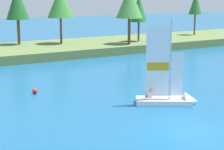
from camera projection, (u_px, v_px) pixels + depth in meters
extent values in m
plane|color=#195684|center=(185.00, 131.00, 20.92)|extent=(200.00, 200.00, 0.00)
cube|color=#5B703D|center=(19.00, 52.00, 45.81)|extent=(80.00, 11.34, 1.01)
cylinder|color=brown|center=(19.00, 32.00, 48.32)|extent=(0.36, 0.36, 3.10)
cone|color=#1E5B23|center=(17.00, 3.00, 47.58)|extent=(2.82, 2.82, 4.03)
cylinder|color=brown|center=(61.00, 31.00, 49.20)|extent=(0.28, 0.28, 3.26)
cone|color=#387F33|center=(60.00, 2.00, 48.47)|extent=(3.29, 3.29, 3.77)
cylinder|color=brown|center=(129.00, 31.00, 49.04)|extent=(0.35, 0.35, 3.23)
cone|color=#47893D|center=(129.00, 2.00, 48.29)|extent=(3.32, 3.32, 4.02)
cylinder|color=brown|center=(139.00, 31.00, 51.60)|extent=(0.25, 0.25, 2.57)
cone|color=#286B2D|center=(139.00, 8.00, 50.96)|extent=(2.20, 2.20, 3.57)
cylinder|color=brown|center=(195.00, 25.00, 59.56)|extent=(0.25, 0.25, 3.12)
cone|color=#286B2D|center=(196.00, 3.00, 58.90)|extent=(2.01, 2.01, 3.35)
cube|color=silver|center=(164.00, 101.00, 26.06)|extent=(3.89, 3.16, 0.37)
cone|color=silver|center=(191.00, 101.00, 26.03)|extent=(1.47, 1.60, 1.31)
cylinder|color=#B7B7BC|center=(170.00, 59.00, 25.46)|extent=(0.08, 0.08, 5.36)
cube|color=white|center=(158.00, 61.00, 25.51)|extent=(1.38, 0.86, 4.57)
cube|color=orange|center=(158.00, 66.00, 25.58)|extent=(1.25, 0.78, 0.55)
cube|color=white|center=(177.00, 75.00, 25.67)|extent=(0.68, 0.43, 2.89)
cylinder|color=#B7B7BC|center=(157.00, 95.00, 25.99)|extent=(1.40, 0.88, 0.06)
cube|color=silver|center=(150.00, 96.00, 25.67)|extent=(0.34, 0.32, 0.57)
sphere|color=tan|center=(150.00, 90.00, 25.59)|extent=(0.20, 0.20, 0.20)
cube|color=red|center=(147.00, 94.00, 26.31)|extent=(0.34, 0.32, 0.50)
sphere|color=tan|center=(147.00, 88.00, 26.23)|extent=(0.20, 0.20, 0.20)
sphere|color=red|center=(35.00, 91.00, 28.69)|extent=(0.38, 0.38, 0.38)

